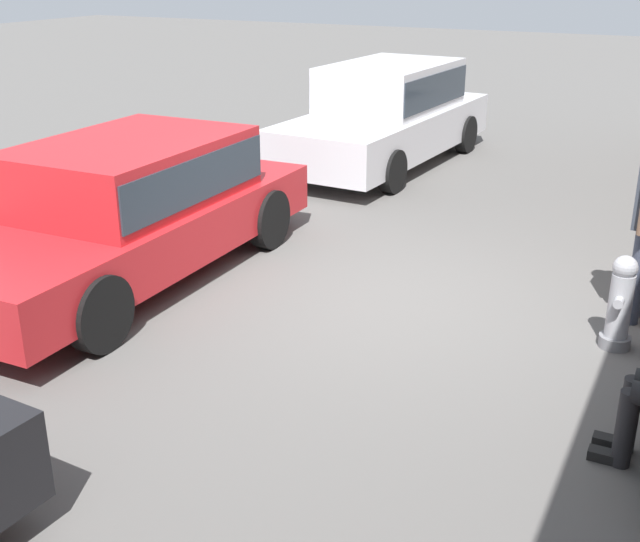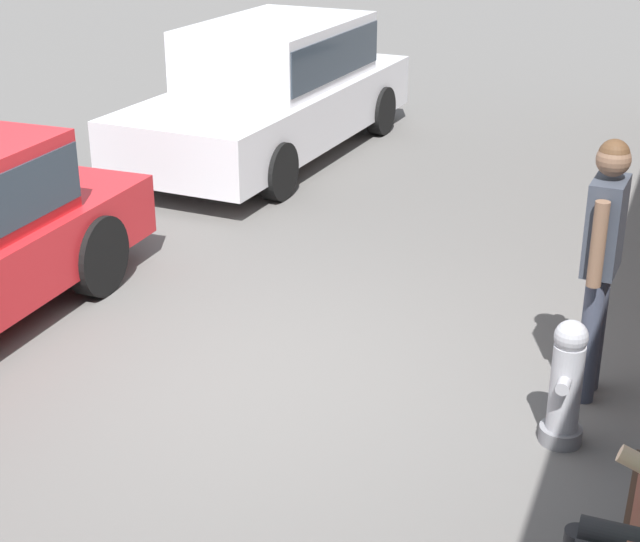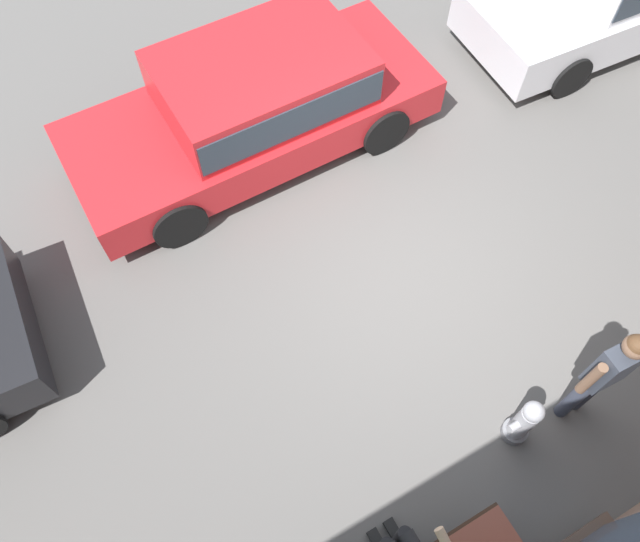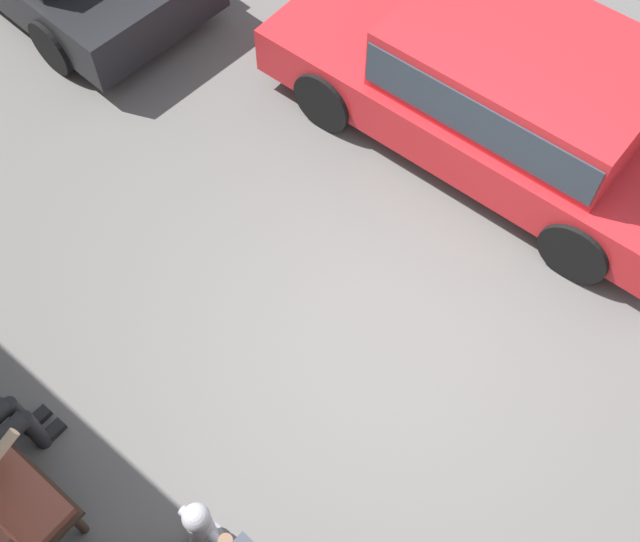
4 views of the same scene
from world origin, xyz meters
name	(u,v)px [view 4 (image 4 of 4)]	position (x,y,z in m)	size (l,w,h in m)	color
ground_plane	(377,351)	(0.00, 0.00, 0.00)	(60.00, 60.00, 0.00)	#565451
parked_car_mid	(509,88)	(0.51, -2.59, 0.76)	(4.56, 1.96, 1.38)	red
fire_hydrant	(202,529)	(0.01, 2.07, 0.39)	(0.38, 0.26, 0.81)	slate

